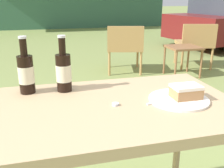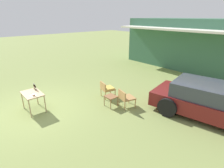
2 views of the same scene
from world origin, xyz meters
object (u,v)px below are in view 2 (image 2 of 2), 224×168
(parked_car, at_px, (210,101))
(cola_bottle_far, at_px, (34,87))
(wicker_chair_cushioned, at_px, (107,88))
(wicker_chair_plain, at_px, (126,97))
(patio_table, at_px, (32,95))
(cake_on_plate, at_px, (33,95))
(cola_bottle_near, at_px, (35,88))
(garden_side_table, at_px, (111,97))

(parked_car, relative_size, cola_bottle_far, 17.46)
(wicker_chair_cushioned, relative_size, wicker_chair_plain, 1.00)
(patio_table, bearing_deg, wicker_chair_plain, 53.64)
(wicker_chair_plain, bearing_deg, cake_on_plate, 71.95)
(wicker_chair_plain, height_order, cola_bottle_near, cola_bottle_near)
(wicker_chair_cushioned, relative_size, patio_table, 0.76)
(patio_table, height_order, cola_bottle_far, cola_bottle_far)
(wicker_chair_cushioned, distance_m, patio_table, 3.11)
(garden_side_table, relative_size, cake_on_plate, 1.86)
(parked_car, height_order, patio_table, parked_car)
(parked_car, relative_size, patio_table, 4.50)
(wicker_chair_cushioned, bearing_deg, patio_table, 86.13)
(parked_car, relative_size, wicker_chair_plain, 5.92)
(wicker_chair_plain, height_order, cola_bottle_far, cola_bottle_far)
(cola_bottle_far, bearing_deg, parked_car, 41.57)
(parked_car, bearing_deg, garden_side_table, -154.90)
(wicker_chair_cushioned, xyz_separation_m, cola_bottle_far, (-1.29, -2.73, 0.40))
(wicker_chair_cushioned, height_order, cake_on_plate, cake_on_plate)
(garden_side_table, bearing_deg, patio_table, -124.18)
(parked_car, relative_size, cola_bottle_near, 17.46)
(parked_car, xyz_separation_m, wicker_chair_plain, (-2.54, -1.78, -0.19))
(garden_side_table, relative_size, patio_table, 0.47)
(wicker_chair_cushioned, bearing_deg, garden_side_table, 164.76)
(garden_side_table, relative_size, cola_bottle_near, 1.82)
(garden_side_table, relative_size, cola_bottle_far, 1.82)
(cola_bottle_near, bearing_deg, parked_car, 42.59)
(parked_car, height_order, cake_on_plate, parked_car)
(wicker_chair_cushioned, distance_m, cola_bottle_near, 3.00)
(garden_side_table, distance_m, cake_on_plate, 2.96)
(parked_car, bearing_deg, wicker_chair_cushioned, -166.10)
(parked_car, distance_m, cake_on_plate, 6.50)
(garden_side_table, height_order, cola_bottle_far, cola_bottle_far)
(garden_side_table, height_order, cola_bottle_near, cola_bottle_near)
(patio_table, xyz_separation_m, cola_bottle_far, (-0.36, 0.22, 0.17))
(patio_table, bearing_deg, cake_on_plate, -7.05)
(wicker_chair_plain, xyz_separation_m, cake_on_plate, (-1.89, -2.97, 0.33))
(cake_on_plate, relative_size, cola_bottle_near, 0.98)
(wicker_chair_cushioned, xyz_separation_m, wicker_chair_plain, (1.23, -0.02, -0.00))
(parked_car, xyz_separation_m, cake_on_plate, (-4.44, -4.74, 0.14))
(garden_side_table, bearing_deg, cola_bottle_far, -132.00)
(parked_car, relative_size, cake_on_plate, 17.83)
(cola_bottle_far, bearing_deg, patio_table, -31.69)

